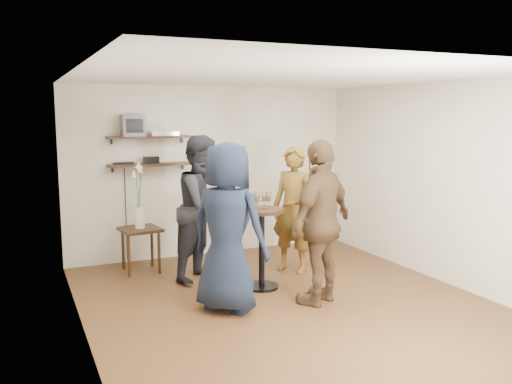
% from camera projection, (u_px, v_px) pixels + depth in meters
% --- Properties ---
extents(room, '(4.58, 5.08, 2.68)m').
position_uv_depth(room, '(286.00, 192.00, 6.16)').
color(room, '#4E2B19').
rests_on(room, ground).
extents(shelf_upper, '(1.20, 0.25, 0.04)m').
position_uv_depth(shelf_upper, '(149.00, 137.00, 7.81)').
color(shelf_upper, black).
rests_on(shelf_upper, room).
extents(shelf_lower, '(1.20, 0.25, 0.04)m').
position_uv_depth(shelf_lower, '(150.00, 165.00, 7.87)').
color(shelf_lower, black).
rests_on(shelf_lower, room).
extents(crt_monitor, '(0.32, 0.30, 0.30)m').
position_uv_depth(crt_monitor, '(133.00, 126.00, 7.69)').
color(crt_monitor, '#59595B').
rests_on(crt_monitor, shelf_upper).
extents(dvd_deck, '(0.40, 0.24, 0.06)m').
position_uv_depth(dvd_deck, '(164.00, 134.00, 7.89)').
color(dvd_deck, silver).
rests_on(dvd_deck, shelf_upper).
extents(radio, '(0.22, 0.10, 0.10)m').
position_uv_depth(radio, '(151.00, 160.00, 7.87)').
color(radio, black).
rests_on(radio, shelf_lower).
extents(power_strip, '(0.30, 0.05, 0.03)m').
position_uv_depth(power_strip, '(124.00, 163.00, 7.76)').
color(power_strip, black).
rests_on(power_strip, shelf_lower).
extents(side_table, '(0.58, 0.58, 0.62)m').
position_uv_depth(side_table, '(140.00, 235.00, 7.50)').
color(side_table, black).
rests_on(side_table, room).
extents(vase_lilies, '(0.19, 0.19, 0.95)m').
position_uv_depth(vase_lilies, '(139.00, 207.00, 7.44)').
color(vase_lilies, silver).
rests_on(vase_lilies, side_table).
extents(drinks_table, '(0.56, 0.56, 1.01)m').
position_uv_depth(drinks_table, '(262.00, 237.00, 6.77)').
color(drinks_table, black).
rests_on(drinks_table, room).
extents(wine_glass_fl, '(0.07, 0.07, 0.21)m').
position_uv_depth(wine_glass_fl, '(257.00, 198.00, 6.63)').
color(wine_glass_fl, silver).
rests_on(wine_glass_fl, drinks_table).
extents(wine_glass_fr, '(0.07, 0.07, 0.21)m').
position_uv_depth(wine_glass_fr, '(268.00, 197.00, 6.70)').
color(wine_glass_fr, silver).
rests_on(wine_glass_fr, drinks_table).
extents(wine_glass_bl, '(0.07, 0.07, 0.21)m').
position_uv_depth(wine_glass_bl, '(256.00, 197.00, 6.75)').
color(wine_glass_bl, silver).
rests_on(wine_glass_bl, drinks_table).
extents(wine_glass_br, '(0.07, 0.07, 0.20)m').
position_uv_depth(wine_glass_br, '(264.00, 198.00, 6.72)').
color(wine_glass_br, silver).
rests_on(wine_glass_br, drinks_table).
extents(person_plaid, '(0.71, 0.76, 1.75)m').
position_uv_depth(person_plaid, '(293.00, 210.00, 7.47)').
color(person_plaid, '#A82813').
rests_on(person_plaid, room).
extents(person_dark, '(1.18, 1.14, 1.91)m').
position_uv_depth(person_dark, '(204.00, 208.00, 7.14)').
color(person_dark, black).
rests_on(person_dark, room).
extents(person_navy, '(1.05, 1.09, 1.89)m').
position_uv_depth(person_navy, '(228.00, 227.00, 5.97)').
color(person_navy, black).
rests_on(person_navy, room).
extents(person_brown, '(1.20, 0.93, 1.91)m').
position_uv_depth(person_brown, '(321.00, 222.00, 6.21)').
color(person_brown, '#4C3520').
rests_on(person_brown, room).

